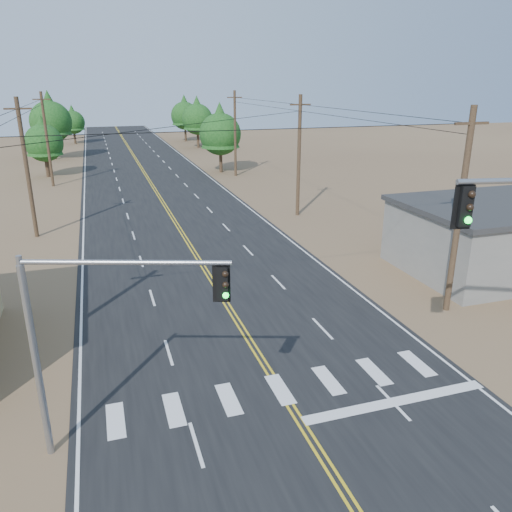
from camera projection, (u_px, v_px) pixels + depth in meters
name	position (u px, v px, depth m)	size (l,w,h in m)	color
road	(181.00, 231.00, 38.54)	(15.00, 200.00, 0.02)	black
utility_pole_left_mid	(27.00, 168.00, 35.63)	(1.80, 0.30, 10.00)	#4C3826
utility_pole_left_far	(47.00, 139.00, 53.60)	(1.80, 0.30, 10.00)	#4C3826
utility_pole_right_near	(460.00, 212.00, 23.69)	(1.80, 0.30, 10.00)	#4C3826
utility_pole_right_mid	(299.00, 156.00, 41.67)	(1.80, 0.30, 10.00)	#4C3826
utility_pole_right_far	(235.00, 133.00, 59.64)	(1.80, 0.30, 10.00)	#4C3826
signal_mast_left	(90.00, 325.00, 14.11)	(5.60, 2.10, 6.53)	gray
tree_left_near	(43.00, 139.00, 59.18)	(4.41, 4.41, 7.35)	#3F2D1E
tree_left_mid	(50.00, 117.00, 72.55)	(5.90, 5.90, 9.84)	#3F2D1E
tree_left_far	(73.00, 120.00, 91.62)	(4.20, 4.20, 6.99)	#3F2D1E
tree_right_near	(220.00, 130.00, 61.98)	(5.18, 5.18, 8.64)	#3F2D1E
tree_right_mid	(197.00, 116.00, 85.55)	(5.24, 5.24, 8.74)	#3F2D1E
tree_right_far	(185.00, 113.00, 94.95)	(5.20, 5.20, 8.67)	#3F2D1E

